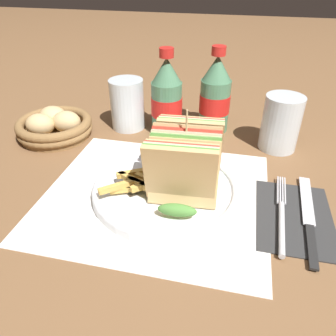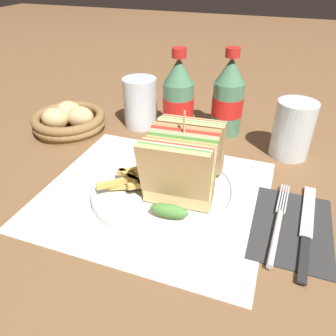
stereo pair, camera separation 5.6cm
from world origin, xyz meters
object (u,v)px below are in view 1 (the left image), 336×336
fork (282,219)px  glass_far (127,104)px  coke_bottle_far (215,96)px  plate_main (165,189)px  knife (309,217)px  glass_near (281,123)px  club_sandwich (186,161)px  coke_bottle_near (167,99)px  bread_basket (54,126)px

fork → glass_far: size_ratio=1.69×
coke_bottle_far → glass_far: size_ratio=1.66×
plate_main → coke_bottle_far: coke_bottle_far is taller
glass_far → knife: bearing=-33.6°
plate_main → glass_near: (0.19, 0.21, 0.05)m
club_sandwich → coke_bottle_near: bearing=110.2°
club_sandwich → glass_far: 0.30m
coke_bottle_far → glass_near: 0.16m
knife → glass_near: 0.24m
knife → coke_bottle_near: coke_bottle_near is taller
fork → glass_near: (0.00, 0.24, 0.05)m
club_sandwich → fork: size_ratio=0.91×
coke_bottle_near → club_sandwich: bearing=-69.8°
coke_bottle_near → bread_basket: 0.26m
club_sandwich → fork: bearing=-12.1°
plate_main → glass_near: size_ratio=2.18×
fork → bread_basket: size_ratio=1.17×
club_sandwich → glass_far: bearing=127.4°
knife → coke_bottle_near: (-0.28, 0.25, 0.08)m
knife → glass_far: glass_far is taller
glass_near → knife: bearing=-80.5°
plate_main → bread_basket: (-0.29, 0.15, 0.02)m
fork → bread_basket: bearing=161.9°
plate_main → coke_bottle_near: (-0.05, 0.23, 0.07)m
club_sandwich → fork: (0.16, -0.03, -0.06)m
coke_bottle_far → knife: bearing=-57.6°
fork → coke_bottle_near: size_ratio=1.02×
knife → glass_far: 0.46m
fork → knife: (0.04, 0.02, -0.00)m
fork → knife: 0.04m
coke_bottle_far → bread_basket: coke_bottle_far is taller
plate_main → knife: plate_main is taller
fork → coke_bottle_far: coke_bottle_far is taller
fork → bread_basket: (-0.48, 0.19, 0.02)m
fork → coke_bottle_near: 0.36m
plate_main → glass_near: glass_near is taller
knife → glass_far: size_ratio=1.88×
glass_far → bread_basket: (-0.15, -0.08, -0.03)m
coke_bottle_near → bread_basket: size_ratio=1.14×
knife → bread_basket: 0.55m
coke_bottle_far → glass_near: bearing=-22.1°
plate_main → knife: (0.23, -0.02, -0.00)m
knife → glass_far: (-0.38, 0.25, 0.05)m
club_sandwich → glass_near: (0.16, 0.21, -0.01)m
plate_main → coke_bottle_far: bearing=79.1°
glass_far → bread_basket: 0.17m
coke_bottle_far → glass_near: (0.14, -0.06, -0.02)m
plate_main → coke_bottle_near: size_ratio=1.32×
bread_basket → fork: bearing=-21.2°
fork → coke_bottle_near: coke_bottle_near is taller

